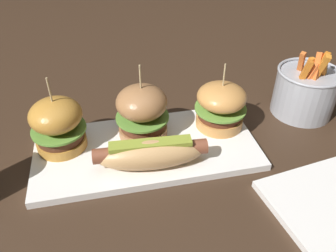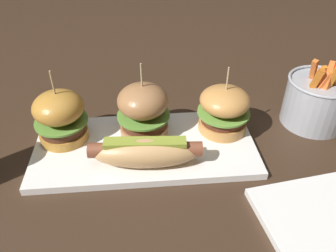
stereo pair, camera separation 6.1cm
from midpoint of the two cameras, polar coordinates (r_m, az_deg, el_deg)
ground_plane at (r=0.64m, az=-6.35°, el=-4.42°), size 3.00×3.00×0.00m
platter_main at (r=0.64m, az=-6.39°, el=-3.95°), size 0.41×0.19×0.01m
hot_dog at (r=0.58m, az=-6.00°, el=-4.66°), size 0.20×0.07×0.05m
slider_left at (r=0.64m, az=-20.82°, el=0.20°), size 0.10×0.10×0.14m
slider_center at (r=0.63m, az=-7.30°, el=2.36°), size 0.10×0.10×0.15m
slider_right at (r=0.66m, az=6.32°, el=3.37°), size 0.10×0.10×0.14m
fries_bucket at (r=0.76m, az=20.14°, el=5.53°), size 0.13×0.13×0.15m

